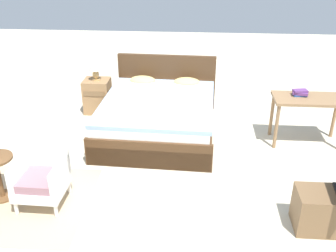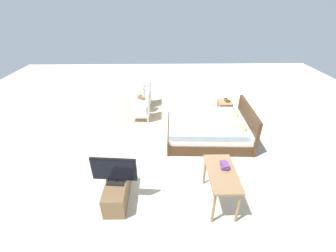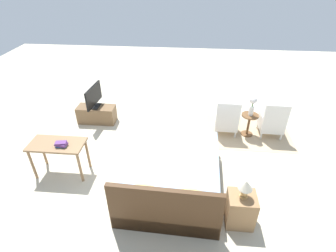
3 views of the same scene
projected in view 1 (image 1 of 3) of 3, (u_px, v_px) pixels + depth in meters
ground_plane at (160, 164)px, 5.40m from camera, size 16.00×16.00×0.00m
floor_rug at (1, 200)px, 4.66m from camera, size 2.10×1.50×0.01m
bed at (159, 114)px, 6.17m from camera, size 1.80×2.24×0.96m
armchair_by_window_right at (42, 173)px, 4.51m from camera, size 0.55×0.55×0.92m
nightstand at (98, 96)px, 6.86m from camera, size 0.44×0.41×0.59m
table_lamp at (95, 68)px, 6.64m from camera, size 0.22×0.22×0.33m
vanity_desk at (309, 105)px, 5.70m from camera, size 1.04×0.52×0.72m
book_stack at (300, 93)px, 5.70m from camera, size 0.23×0.16×0.09m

